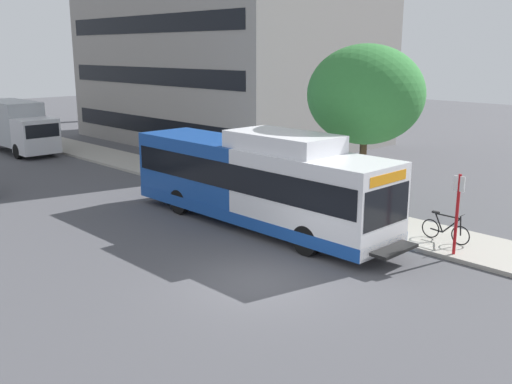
{
  "coord_description": "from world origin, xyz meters",
  "views": [
    {
      "loc": [
        -10.81,
        -11.06,
        6.46
      ],
      "look_at": [
        2.89,
        3.19,
        1.6
      ],
      "focal_mm": 40.66,
      "sensor_mm": 36.0,
      "label": 1
    }
  ],
  "objects_px": {
    "transit_bus": "(256,181)",
    "bus_stop_sign_pole": "(457,208)",
    "street_tree_near_stop": "(366,95)",
    "box_truck_background": "(18,125)",
    "bicycle_parked": "(445,229)"
  },
  "relations": [
    {
      "from": "transit_bus",
      "to": "bus_stop_sign_pole",
      "type": "relative_size",
      "value": 4.71
    },
    {
      "from": "transit_bus",
      "to": "street_tree_near_stop",
      "type": "height_order",
      "value": "street_tree_near_stop"
    },
    {
      "from": "street_tree_near_stop",
      "to": "box_truck_background",
      "type": "height_order",
      "value": "street_tree_near_stop"
    },
    {
      "from": "bus_stop_sign_pole",
      "to": "transit_bus",
      "type": "bearing_deg",
      "value": 106.21
    },
    {
      "from": "bus_stop_sign_pole",
      "to": "box_truck_background",
      "type": "relative_size",
      "value": 0.37
    },
    {
      "from": "street_tree_near_stop",
      "to": "box_truck_background",
      "type": "xyz_separation_m",
      "value": [
        -3.9,
        24.07,
        -3.05
      ]
    },
    {
      "from": "box_truck_background",
      "to": "transit_bus",
      "type": "bearing_deg",
      "value": -90.21
    },
    {
      "from": "bus_stop_sign_pole",
      "to": "bicycle_parked",
      "type": "xyz_separation_m",
      "value": [
        0.96,
        0.83,
        -1.09
      ]
    },
    {
      "from": "bus_stop_sign_pole",
      "to": "street_tree_near_stop",
      "type": "relative_size",
      "value": 0.4
    },
    {
      "from": "street_tree_near_stop",
      "to": "transit_bus",
      "type": "bearing_deg",
      "value": 154.26
    },
    {
      "from": "transit_bus",
      "to": "bicycle_parked",
      "type": "height_order",
      "value": "transit_bus"
    },
    {
      "from": "bicycle_parked",
      "to": "box_truck_background",
      "type": "bearing_deg",
      "value": 95.86
    },
    {
      "from": "box_truck_background",
      "to": "bicycle_parked",
      "type": "bearing_deg",
      "value": -84.14
    },
    {
      "from": "transit_bus",
      "to": "box_truck_background",
      "type": "relative_size",
      "value": 1.75
    },
    {
      "from": "street_tree_near_stop",
      "to": "bus_stop_sign_pole",
      "type": "bearing_deg",
      "value": -111.16
    }
  ]
}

